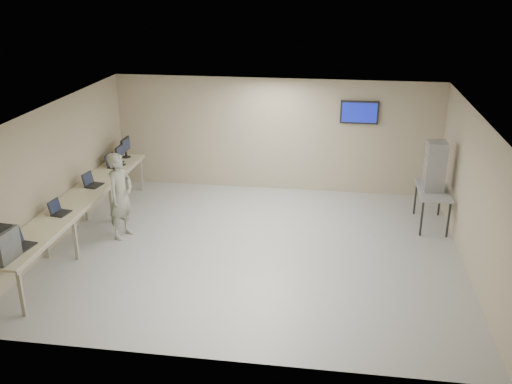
# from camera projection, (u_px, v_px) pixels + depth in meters

# --- Properties ---
(room) EXTENTS (8.01, 7.01, 2.81)m
(room) POSITION_uv_depth(u_px,v_px,m) (257.00, 182.00, 10.86)
(room) COLOR #B0B0B0
(room) RESTS_ON ground
(workbench) EXTENTS (0.76, 6.00, 0.90)m
(workbench) POSITION_uv_depth(u_px,v_px,m) (79.00, 201.00, 11.52)
(workbench) COLOR beige
(workbench) RESTS_ON ground
(laptop_0) EXTENTS (0.37, 0.42, 0.30)m
(laptop_0) POSITION_uv_depth(u_px,v_px,m) (20.00, 243.00, 9.40)
(laptop_0) COLOR black
(laptop_0) RESTS_ON workbench
(laptop_1) EXTENTS (0.33, 0.38, 0.27)m
(laptop_1) POSITION_uv_depth(u_px,v_px,m) (58.00, 210.00, 10.71)
(laptop_1) COLOR black
(laptop_1) RESTS_ON workbench
(laptop_2) EXTENTS (0.36, 0.41, 0.29)m
(laptop_2) POSITION_uv_depth(u_px,v_px,m) (91.00, 182.00, 12.11)
(laptop_2) COLOR black
(laptop_2) RESTS_ON workbench
(laptop_3) EXTENTS (0.38, 0.43, 0.31)m
(laptop_3) POSITION_uv_depth(u_px,v_px,m) (114.00, 163.00, 13.31)
(laptop_3) COLOR black
(laptop_3) RESTS_ON workbench
(monitor_near) EXTENTS (0.18, 0.41, 0.41)m
(monitor_near) POSITION_uv_depth(u_px,v_px,m) (120.00, 152.00, 13.55)
(monitor_near) COLOR black
(monitor_near) RESTS_ON workbench
(monitor_far) EXTENTS (0.22, 0.49, 0.48)m
(monitor_far) POSITION_uv_depth(u_px,v_px,m) (125.00, 146.00, 13.90)
(monitor_far) COLOR black
(monitor_far) RESTS_ON workbench
(soldier) EXTENTS (0.59, 0.75, 1.81)m
(soldier) POSITION_uv_depth(u_px,v_px,m) (121.00, 196.00, 11.58)
(soldier) COLOR gray
(soldier) RESTS_ON ground
(side_table) EXTENTS (0.64, 1.36, 0.82)m
(side_table) POSITION_uv_depth(u_px,v_px,m) (433.00, 193.00, 12.17)
(side_table) COLOR gray
(side_table) RESTS_ON ground
(storage_bins) EXTENTS (0.40, 0.45, 1.06)m
(storage_bins) POSITION_uv_depth(u_px,v_px,m) (435.00, 166.00, 11.95)
(storage_bins) COLOR #A8A8A9
(storage_bins) RESTS_ON side_table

